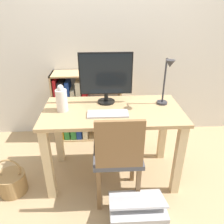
{
  "coord_description": "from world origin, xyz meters",
  "views": [
    {
      "loc": [
        -0.1,
        -1.74,
        1.6
      ],
      "look_at": [
        0.0,
        0.1,
        0.67
      ],
      "focal_mm": 35.0,
      "sensor_mm": 36.0,
      "label": 1
    }
  ],
  "objects_px": {
    "vase": "(62,99)",
    "keyboard": "(108,114)",
    "desk_lamp": "(167,78)",
    "bookshelf": "(77,109)",
    "monitor": "(106,76)",
    "basket": "(12,182)",
    "storage_box": "(137,214)",
    "chair": "(118,155)"
  },
  "relations": [
    {
      "from": "vase",
      "to": "desk_lamp",
      "type": "bearing_deg",
      "value": 2.65
    },
    {
      "from": "vase",
      "to": "desk_lamp",
      "type": "distance_m",
      "value": 0.93
    },
    {
      "from": "storage_box",
      "to": "bookshelf",
      "type": "bearing_deg",
      "value": 112.84
    },
    {
      "from": "basket",
      "to": "storage_box",
      "type": "bearing_deg",
      "value": -20.25
    },
    {
      "from": "keyboard",
      "to": "storage_box",
      "type": "xyz_separation_m",
      "value": [
        0.21,
        -0.49,
        -0.64
      ]
    },
    {
      "from": "keyboard",
      "to": "desk_lamp",
      "type": "bearing_deg",
      "value": 15.82
    },
    {
      "from": "desk_lamp",
      "to": "basket",
      "type": "xyz_separation_m",
      "value": [
        -1.41,
        -0.23,
        -0.9
      ]
    },
    {
      "from": "keyboard",
      "to": "chair",
      "type": "height_order",
      "value": "chair"
    },
    {
      "from": "monitor",
      "to": "desk_lamp",
      "type": "distance_m",
      "value": 0.54
    },
    {
      "from": "monitor",
      "to": "bookshelf",
      "type": "xyz_separation_m",
      "value": [
        -0.35,
        0.58,
        -0.6
      ]
    },
    {
      "from": "bookshelf",
      "to": "desk_lamp",
      "type": "bearing_deg",
      "value": -38.47
    },
    {
      "from": "chair",
      "to": "storage_box",
      "type": "xyz_separation_m",
      "value": [
        0.13,
        -0.27,
        -0.37
      ]
    },
    {
      "from": "bookshelf",
      "to": "vase",
      "type": "bearing_deg",
      "value": -93.01
    },
    {
      "from": "vase",
      "to": "keyboard",
      "type": "bearing_deg",
      "value": -14.82
    },
    {
      "from": "vase",
      "to": "bookshelf",
      "type": "bearing_deg",
      "value": 86.99
    },
    {
      "from": "chair",
      "to": "bookshelf",
      "type": "bearing_deg",
      "value": 106.97
    },
    {
      "from": "desk_lamp",
      "to": "bookshelf",
      "type": "relative_size",
      "value": 0.5
    },
    {
      "from": "vase",
      "to": "storage_box",
      "type": "height_order",
      "value": "vase"
    },
    {
      "from": "basket",
      "to": "chair",
      "type": "bearing_deg",
      "value": -8.16
    },
    {
      "from": "keyboard",
      "to": "basket",
      "type": "xyz_separation_m",
      "value": [
        -0.9,
        -0.08,
        -0.64
      ]
    },
    {
      "from": "storage_box",
      "to": "monitor",
      "type": "bearing_deg",
      "value": 105.68
    },
    {
      "from": "desk_lamp",
      "to": "storage_box",
      "type": "xyz_separation_m",
      "value": [
        -0.31,
        -0.64,
        -0.89
      ]
    },
    {
      "from": "keyboard",
      "to": "storage_box",
      "type": "bearing_deg",
      "value": -67.32
    },
    {
      "from": "monitor",
      "to": "basket",
      "type": "distance_m",
      "value": 1.31
    },
    {
      "from": "storage_box",
      "to": "keyboard",
      "type": "bearing_deg",
      "value": 112.68
    },
    {
      "from": "monitor",
      "to": "storage_box",
      "type": "distance_m",
      "value": 1.19
    },
    {
      "from": "desk_lamp",
      "to": "chair",
      "type": "relative_size",
      "value": 0.5
    },
    {
      "from": "desk_lamp",
      "to": "chair",
      "type": "distance_m",
      "value": 0.78
    },
    {
      "from": "keyboard",
      "to": "desk_lamp",
      "type": "relative_size",
      "value": 0.8
    },
    {
      "from": "monitor",
      "to": "storage_box",
      "type": "height_order",
      "value": "monitor"
    },
    {
      "from": "desk_lamp",
      "to": "chair",
      "type": "bearing_deg",
      "value": -140.36
    },
    {
      "from": "vase",
      "to": "chair",
      "type": "distance_m",
      "value": 0.67
    },
    {
      "from": "basket",
      "to": "storage_box",
      "type": "distance_m",
      "value": 1.17
    },
    {
      "from": "storage_box",
      "to": "chair",
      "type": "bearing_deg",
      "value": 116.5
    },
    {
      "from": "monitor",
      "to": "vase",
      "type": "xyz_separation_m",
      "value": [
        -0.39,
        -0.16,
        -0.16
      ]
    },
    {
      "from": "bookshelf",
      "to": "storage_box",
      "type": "distance_m",
      "value": 1.47
    },
    {
      "from": "monitor",
      "to": "keyboard",
      "type": "xyz_separation_m",
      "value": [
        0.01,
        -0.26,
        -0.26
      ]
    },
    {
      "from": "keyboard",
      "to": "vase",
      "type": "bearing_deg",
      "value": 165.18
    },
    {
      "from": "monitor",
      "to": "keyboard",
      "type": "distance_m",
      "value": 0.37
    },
    {
      "from": "monitor",
      "to": "keyboard",
      "type": "bearing_deg",
      "value": -88.64
    },
    {
      "from": "chair",
      "to": "basket",
      "type": "distance_m",
      "value": 1.05
    },
    {
      "from": "monitor",
      "to": "chair",
      "type": "relative_size",
      "value": 0.55
    }
  ]
}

